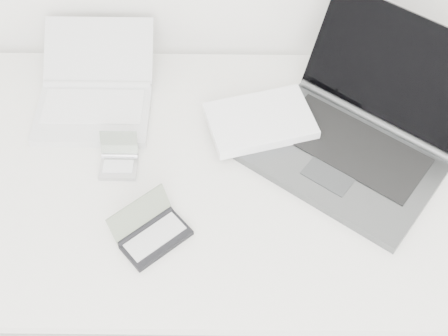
{
  "coord_description": "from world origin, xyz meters",
  "views": [
    {
      "loc": [
        -0.02,
        0.66,
        1.92
      ],
      "look_at": [
        -0.03,
        1.51,
        0.79
      ],
      "focal_mm": 50.0,
      "sensor_mm": 36.0,
      "label": 1
    }
  ],
  "objects_px": {
    "laptop_large": "(339,131)",
    "palmtop_charcoal": "(152,233)",
    "desk": "(236,181)",
    "netbook_open_white": "(95,96)"
  },
  "relations": [
    {
      "from": "netbook_open_white",
      "to": "palmtop_charcoal",
      "type": "relative_size",
      "value": 1.91
    },
    {
      "from": "netbook_open_white",
      "to": "palmtop_charcoal",
      "type": "bearing_deg",
      "value": -65.82
    },
    {
      "from": "laptop_large",
      "to": "palmtop_charcoal",
      "type": "relative_size",
      "value": 3.67
    },
    {
      "from": "netbook_open_white",
      "to": "palmtop_charcoal",
      "type": "xyz_separation_m",
      "value": [
        0.18,
        -0.4,
        -0.01
      ]
    },
    {
      "from": "desk",
      "to": "palmtop_charcoal",
      "type": "height_order",
      "value": "palmtop_charcoal"
    },
    {
      "from": "desk",
      "to": "netbook_open_white",
      "type": "bearing_deg",
      "value": 149.53
    },
    {
      "from": "palmtop_charcoal",
      "to": "desk",
      "type": "bearing_deg",
      "value": 4.05
    },
    {
      "from": "desk",
      "to": "netbook_open_white",
      "type": "distance_m",
      "value": 0.43
    },
    {
      "from": "laptop_large",
      "to": "palmtop_charcoal",
      "type": "height_order",
      "value": "laptop_large"
    },
    {
      "from": "desk",
      "to": "netbook_open_white",
      "type": "height_order",
      "value": "netbook_open_white"
    }
  ]
}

